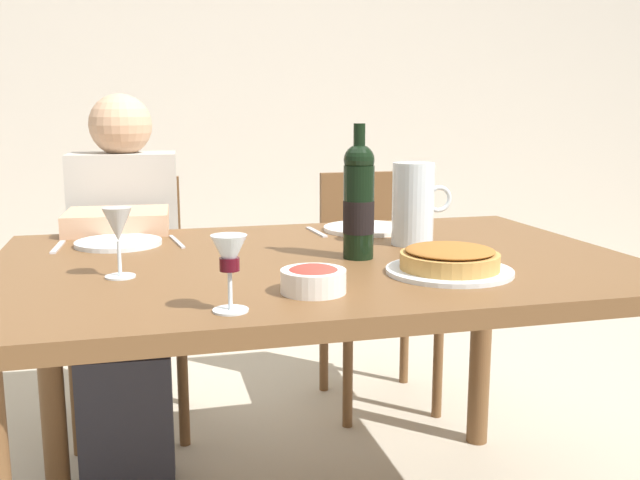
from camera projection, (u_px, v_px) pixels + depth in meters
back_wall at (206, 56)px, 3.95m from camera, size 8.00×0.10×2.80m
dining_table at (316, 295)px, 1.71m from camera, size 1.50×1.00×0.76m
wine_bottle at (359, 201)px, 1.66m from camera, size 0.07×0.07×0.32m
water_pitcher at (413, 209)px, 1.84m from camera, size 0.16×0.11×0.21m
baked_tart at (450, 261)px, 1.53m from camera, size 0.28×0.28×0.06m
salad_bowl at (313, 279)px, 1.37m from camera, size 0.13×0.13×0.05m
wine_glass_left_diner at (118, 228)px, 1.48m from camera, size 0.06×0.06×0.15m
wine_glass_right_diner at (229, 258)px, 1.23m from camera, size 0.06×0.06×0.14m
dinner_plate_left_setting at (366, 228)px, 2.07m from camera, size 0.25×0.25×0.01m
dinner_plate_right_setting at (118, 243)px, 1.85m from camera, size 0.22×0.22×0.01m
fork_left_setting at (316, 232)px, 2.03m from camera, size 0.02×0.16×0.00m
knife_left_setting at (414, 228)px, 2.10m from camera, size 0.02×0.18×0.00m
knife_right_setting at (177, 241)px, 1.88m from camera, size 0.03×0.18×0.00m
spoon_right_setting at (58, 247)px, 1.81m from camera, size 0.02×0.16×0.00m
chair_left at (131, 285)px, 2.49m from camera, size 0.42×0.42×0.87m
diner_left at (125, 267)px, 2.24m from camera, size 0.35×0.52×1.16m
chair_right at (373, 272)px, 2.70m from camera, size 0.40×0.40×0.87m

